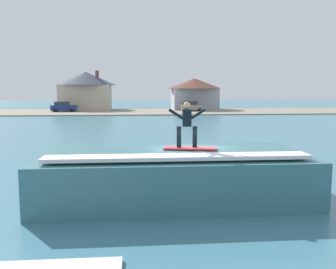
{
  "coord_description": "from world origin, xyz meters",
  "views": [
    {
      "loc": [
        -1.97,
        -13.57,
        3.86
      ],
      "look_at": [
        -0.63,
        1.49,
        2.03
      ],
      "focal_mm": 39.62,
      "sensor_mm": 36.0,
      "label": 1
    }
  ],
  "objects_px": {
    "wave_crest": "(173,174)",
    "house_with_chimney": "(86,89)",
    "surfboard": "(190,148)",
    "car_far_shore": "(192,106)",
    "house_gabled_white": "(194,92)",
    "car_near_shore": "(64,107)",
    "surfer": "(187,122)"
  },
  "relations": [
    {
      "from": "surfboard",
      "to": "car_near_shore",
      "type": "relative_size",
      "value": 0.45
    },
    {
      "from": "wave_crest",
      "to": "car_far_shore",
      "type": "bearing_deg",
      "value": 80.55
    },
    {
      "from": "surfboard",
      "to": "car_far_shore",
      "type": "xyz_separation_m",
      "value": [
        8.01,
        51.73,
        -0.89
      ]
    },
    {
      "from": "surfer",
      "to": "car_far_shore",
      "type": "distance_m",
      "value": 52.33
    },
    {
      "from": "house_gabled_white",
      "to": "car_near_shore",
      "type": "bearing_deg",
      "value": -167.29
    },
    {
      "from": "house_with_chimney",
      "to": "wave_crest",
      "type": "bearing_deg",
      "value": -79.84
    },
    {
      "from": "car_far_shore",
      "to": "house_with_chimney",
      "type": "bearing_deg",
      "value": 159.05
    },
    {
      "from": "surfboard",
      "to": "surfer",
      "type": "relative_size",
      "value": 1.21
    },
    {
      "from": "surfboard",
      "to": "surfer",
      "type": "xyz_separation_m",
      "value": [
        -0.11,
        0.07,
        0.91
      ]
    },
    {
      "from": "wave_crest",
      "to": "house_with_chimney",
      "type": "height_order",
      "value": "house_with_chimney"
    },
    {
      "from": "wave_crest",
      "to": "house_with_chimney",
      "type": "bearing_deg",
      "value": 100.16
    },
    {
      "from": "surfboard",
      "to": "car_far_shore",
      "type": "distance_m",
      "value": 52.36
    },
    {
      "from": "car_far_shore",
      "to": "car_near_shore",
      "type": "bearing_deg",
      "value": 179.34
    },
    {
      "from": "wave_crest",
      "to": "surfboard",
      "type": "bearing_deg",
      "value": -26.39
    },
    {
      "from": "car_far_shore",
      "to": "house_gabled_white",
      "type": "relative_size",
      "value": 0.37
    },
    {
      "from": "surfboard",
      "to": "house_gabled_white",
      "type": "relative_size",
      "value": 0.19
    },
    {
      "from": "car_far_shore",
      "to": "house_with_chimney",
      "type": "distance_m",
      "value": 20.69
    },
    {
      "from": "wave_crest",
      "to": "surfboard",
      "type": "xyz_separation_m",
      "value": [
        0.56,
        -0.28,
        0.99
      ]
    },
    {
      "from": "house_with_chimney",
      "to": "car_far_shore",
      "type": "bearing_deg",
      "value": -20.95
    },
    {
      "from": "surfer",
      "to": "car_near_shore",
      "type": "relative_size",
      "value": 0.37
    },
    {
      "from": "car_near_shore",
      "to": "wave_crest",
      "type": "bearing_deg",
      "value": -75.41
    },
    {
      "from": "wave_crest",
      "to": "car_far_shore",
      "type": "distance_m",
      "value": 52.16
    },
    {
      "from": "surfer",
      "to": "house_with_chimney",
      "type": "xyz_separation_m",
      "value": [
        -10.98,
        58.98,
        1.27
      ]
    },
    {
      "from": "house_gabled_white",
      "to": "car_far_shore",
      "type": "bearing_deg",
      "value": -103.63
    },
    {
      "from": "house_with_chimney",
      "to": "house_gabled_white",
      "type": "bearing_deg",
      "value": -5.01
    },
    {
      "from": "surfboard",
      "to": "surfer",
      "type": "bearing_deg",
      "value": 150.08
    },
    {
      "from": "wave_crest",
      "to": "house_with_chimney",
      "type": "relative_size",
      "value": 0.83
    },
    {
      "from": "car_far_shore",
      "to": "house_with_chimney",
      "type": "xyz_separation_m",
      "value": [
        -19.1,
        7.31,
        3.07
      ]
    },
    {
      "from": "surfboard",
      "to": "house_gabled_white",
      "type": "height_order",
      "value": "house_gabled_white"
    },
    {
      "from": "surfer",
      "to": "car_near_shore",
      "type": "distance_m",
      "value": 53.78
    },
    {
      "from": "car_far_shore",
      "to": "house_gabled_white",
      "type": "height_order",
      "value": "house_gabled_white"
    },
    {
      "from": "house_with_chimney",
      "to": "surfer",
      "type": "bearing_deg",
      "value": -79.45
    }
  ]
}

